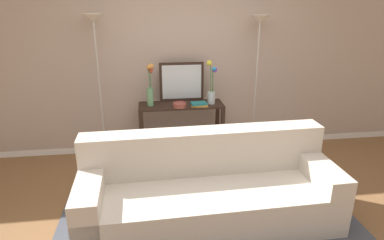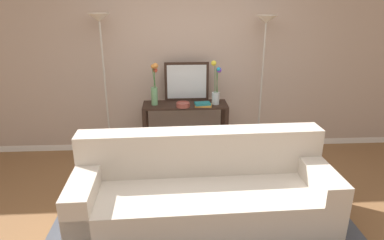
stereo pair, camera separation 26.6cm
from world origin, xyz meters
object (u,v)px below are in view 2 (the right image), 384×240
(wall_mirror, at_px, (187,82))
(book_stack, at_px, (203,104))
(console_table, at_px, (185,121))
(floor_lamp_left, at_px, (102,48))
(floor_lamp_right, at_px, (264,48))
(fruit_bowl, at_px, (183,105))
(book_row_under_console, at_px, (165,154))
(couch, at_px, (203,193))
(vase_tall_flowers, at_px, (155,87))
(vase_short_flowers, at_px, (216,88))

(wall_mirror, bearing_deg, book_stack, -54.52)
(console_table, relative_size, floor_lamp_left, 0.58)
(console_table, bearing_deg, floor_lamp_right, 2.38)
(fruit_bowl, distance_m, book_row_under_console, 0.82)
(couch, distance_m, book_row_under_console, 1.52)
(wall_mirror, bearing_deg, fruit_bowl, -102.10)
(floor_lamp_left, height_order, vase_tall_flowers, floor_lamp_left)
(floor_lamp_right, relative_size, vase_short_flowers, 3.30)
(floor_lamp_right, bearing_deg, console_table, -177.62)
(floor_lamp_right, height_order, vase_short_flowers, floor_lamp_right)
(console_table, bearing_deg, vase_short_flowers, -3.85)
(vase_short_flowers, bearing_deg, floor_lamp_left, 177.22)
(wall_mirror, height_order, book_row_under_console, wall_mirror)
(vase_tall_flowers, distance_m, vase_short_flowers, 0.81)
(couch, xyz_separation_m, vase_tall_flowers, (-0.52, 1.43, 0.73))
(floor_lamp_left, distance_m, floor_lamp_right, 2.09)
(console_table, height_order, wall_mirror, wall_mirror)
(book_stack, height_order, book_row_under_console, book_stack)
(console_table, distance_m, fruit_bowl, 0.31)
(floor_lamp_right, bearing_deg, floor_lamp_left, 180.00)
(couch, height_order, console_table, couch)
(console_table, height_order, vase_short_flowers, vase_short_flowers)
(book_stack, xyz_separation_m, book_row_under_console, (-0.52, 0.12, -0.76))
(fruit_bowl, bearing_deg, book_row_under_console, 154.55)
(book_stack, bearing_deg, vase_tall_flowers, 170.46)
(floor_lamp_right, height_order, fruit_bowl, floor_lamp_right)
(vase_tall_flowers, bearing_deg, floor_lamp_left, 175.25)
(console_table, relative_size, fruit_bowl, 6.31)
(fruit_bowl, bearing_deg, book_stack, 1.89)
(floor_lamp_left, relative_size, book_stack, 8.32)
(floor_lamp_left, xyz_separation_m, book_row_under_console, (0.75, -0.04, -1.48))
(vase_short_flowers, distance_m, book_row_under_console, 1.19)
(floor_lamp_left, xyz_separation_m, fruit_bowl, (1.02, -0.17, -0.72))
(console_table, distance_m, book_stack, 0.37)
(console_table, distance_m, floor_lamp_left, 1.45)
(vase_tall_flowers, xyz_separation_m, book_stack, (0.63, -0.11, -0.22))
(vase_short_flowers, bearing_deg, book_row_under_console, 177.76)
(console_table, bearing_deg, wall_mirror, 79.60)
(book_stack, bearing_deg, vase_short_flowers, 26.37)
(book_row_under_console, bearing_deg, floor_lamp_left, 176.72)
(vase_short_flowers, distance_m, book_stack, 0.28)
(couch, distance_m, console_table, 1.47)
(console_table, xyz_separation_m, book_stack, (0.23, -0.12, 0.27))
(floor_lamp_left, bearing_deg, floor_lamp_right, 0.00)
(couch, distance_m, wall_mirror, 1.77)
(fruit_bowl, bearing_deg, vase_short_flowers, 12.49)
(wall_mirror, xyz_separation_m, book_row_under_console, (-0.33, -0.16, -1.00))
(console_table, bearing_deg, couch, -85.35)
(couch, relative_size, floor_lamp_right, 1.29)
(book_row_under_console, bearing_deg, floor_lamp_right, 1.86)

